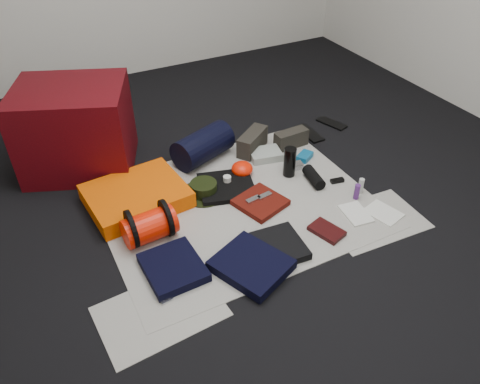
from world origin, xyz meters
name	(u,v)px	position (x,y,z in m)	size (l,w,h in m)	color
floor	(237,206)	(0.00, 0.00, -0.01)	(4.50, 4.50, 0.02)	black
newspaper_mat	(237,205)	(0.00, 0.00, 0.00)	(1.60, 1.30, 0.01)	beige
newspaper_sheet_front_left	(160,312)	(-0.70, -0.55, 0.00)	(0.58, 0.40, 0.00)	beige
newspaper_sheet_front_right	(373,220)	(0.65, -0.50, 0.00)	(0.58, 0.40, 0.00)	beige
red_cabinet	(76,129)	(-0.74, 0.89, 0.29)	(0.69, 0.57, 0.57)	#4D050B
sleeping_pad	(136,196)	(-0.54, 0.30, 0.06)	(0.58, 0.47, 0.10)	#F25902
stuff_sack	(150,226)	(-0.57, -0.04, 0.09)	(0.17, 0.17, 0.29)	#F21B04
sack_strap_left	(131,229)	(-0.67, -0.04, 0.11)	(0.22, 0.22, 0.03)	black
sack_strap_right	(166,218)	(-0.47, -0.04, 0.11)	(0.22, 0.22, 0.03)	black
navy_duffel	(203,146)	(0.02, 0.56, 0.12)	(0.22, 0.22, 0.42)	black
boonie_brim	(204,193)	(-0.14, 0.20, 0.01)	(0.29, 0.29, 0.01)	black
boonie_crown	(204,188)	(-0.14, 0.20, 0.05)	(0.17, 0.17, 0.07)	black
hiking_boot_left	(252,142)	(0.38, 0.50, 0.08)	(0.29, 0.11, 0.14)	#2D2A23
hiking_boot_right	(291,139)	(0.66, 0.42, 0.07)	(0.25, 0.09, 0.12)	#2D2A23
flip_flop_left	(309,133)	(0.88, 0.51, 0.01)	(0.10, 0.27, 0.02)	black
flip_flop_right	(332,123)	(1.13, 0.56, 0.01)	(0.09, 0.24, 0.01)	black
trousers_navy_a	(173,267)	(-0.55, -0.34, 0.03)	(0.29, 0.33, 0.05)	black
trousers_navy_b	(251,265)	(-0.18, -0.51, 0.03)	(0.32, 0.36, 0.06)	black
trousers_charcoal	(280,246)	(0.03, -0.45, 0.03)	(0.25, 0.28, 0.04)	black
black_tshirt	(226,186)	(0.01, 0.18, 0.02)	(0.34, 0.32, 0.03)	black
red_shirt	(260,202)	(0.12, -0.07, 0.02)	(0.26, 0.26, 0.04)	#510F08
orange_stuff_sack	(242,169)	(0.17, 0.27, 0.05)	(0.14, 0.14, 0.09)	#F21B04
first_aid_pouch	(265,154)	(0.41, 0.38, 0.03)	(0.21, 0.16, 0.05)	#939B93
water_bottle	(290,162)	(0.45, 0.12, 0.11)	(0.08, 0.08, 0.20)	black
speaker	(314,177)	(0.55, -0.02, 0.04)	(0.08, 0.08, 0.20)	black
compact_camera	(295,166)	(0.53, 0.17, 0.03)	(0.10, 0.06, 0.04)	#B1B1B6
cyan_case	(305,156)	(0.65, 0.24, 0.03)	(0.12, 0.08, 0.04)	#0D5682
toiletry_purple	(357,192)	(0.69, -0.29, 0.06)	(0.03, 0.03, 0.10)	#4D2068
toiletry_clear	(361,186)	(0.75, -0.25, 0.06)	(0.03, 0.03, 0.10)	#AFB4AF
paperback_book	(327,231)	(0.34, -0.46, 0.02)	(0.12, 0.19, 0.03)	black
map_booklet	(356,214)	(0.59, -0.41, 0.01)	(0.14, 0.20, 0.01)	silver
map_printout	(383,213)	(0.74, -0.48, 0.01)	(0.16, 0.20, 0.01)	silver
sunglasses	(337,181)	(0.69, -0.09, 0.02)	(0.09, 0.04, 0.02)	black
key_cluster	(165,298)	(-0.65, -0.49, 0.01)	(0.06, 0.06, 0.01)	#B1B1B6
tape_roll	(227,179)	(0.03, 0.21, 0.06)	(0.05, 0.05, 0.04)	silver
energy_bar_a	(253,199)	(0.08, -0.05, 0.05)	(0.10, 0.04, 0.01)	#B1B1B6
energy_bar_b	(265,196)	(0.16, -0.05, 0.05)	(0.10, 0.04, 0.01)	#B1B1B6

